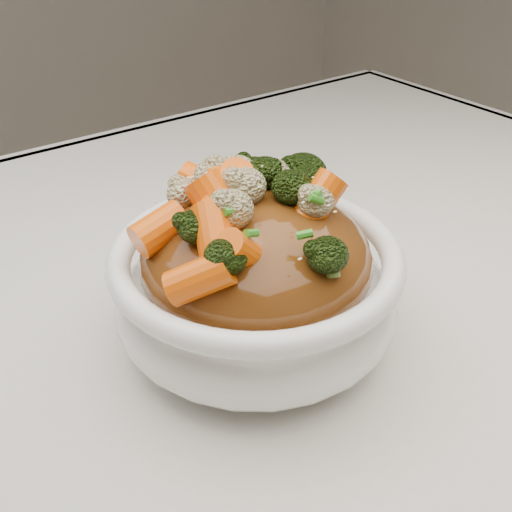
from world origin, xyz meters
TOP-DOWN VIEW (x-y plane):
  - tablecloth at (0.00, 0.00)m, footprint 1.20×0.80m
  - bowl at (0.02, -0.05)m, footprint 0.28×0.28m
  - sauce_base at (0.02, -0.05)m, footprint 0.22×0.22m
  - carrots at (0.02, -0.05)m, footprint 0.22×0.22m
  - broccoli at (0.02, -0.05)m, footprint 0.22×0.22m
  - cauliflower at (0.02, -0.05)m, footprint 0.22×0.22m
  - scallions at (0.02, -0.05)m, footprint 0.16×0.16m
  - sesame_seeds at (0.02, -0.05)m, footprint 0.20×0.20m

SIDE VIEW (x-z plane):
  - tablecloth at x=0.00m, z-range 0.71..0.75m
  - bowl at x=0.02m, z-range 0.75..0.83m
  - sauce_base at x=0.02m, z-range 0.77..0.87m
  - cauliflower at x=0.02m, z-range 0.86..0.89m
  - broccoli at x=0.02m, z-range 0.86..0.90m
  - carrots at x=0.02m, z-range 0.86..0.90m
  - scallions at x=0.02m, z-range 0.87..0.89m
  - sesame_seeds at x=0.02m, z-range 0.88..0.88m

